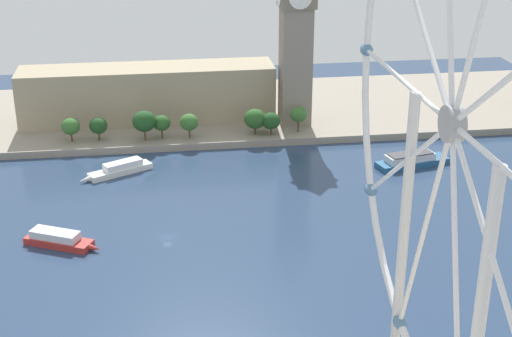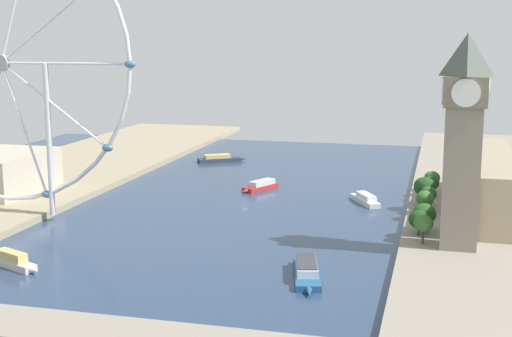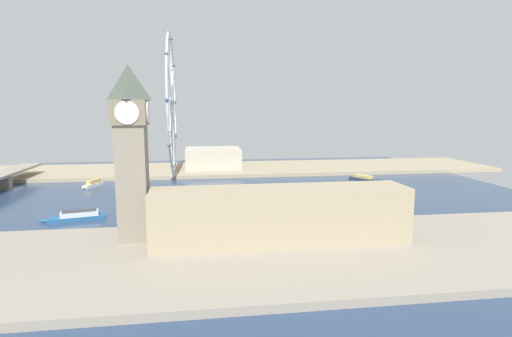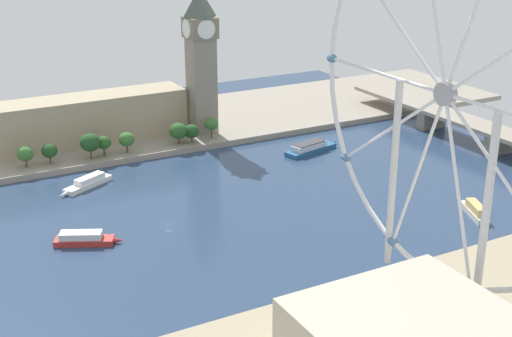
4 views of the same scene
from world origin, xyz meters
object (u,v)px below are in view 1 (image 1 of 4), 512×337
at_px(parliament_block, 148,94).
at_px(ferris_wheel, 452,128).
at_px(tour_boat_1, 59,239).
at_px(tour_boat_2, 120,169).
at_px(tour_boat_4, 413,160).
at_px(clock_tower, 296,33).

bearing_deg(parliament_block, ferris_wheel, 15.83).
xyz_separation_m(tour_boat_1, tour_boat_2, (-55.26, 17.25, -0.11)).
height_order(ferris_wheel, tour_boat_1, ferris_wheel).
height_order(parliament_block, ferris_wheel, ferris_wheel).
bearing_deg(tour_boat_1, tour_boat_4, 46.51).
distance_m(clock_tower, tour_boat_1, 139.58).
bearing_deg(tour_boat_4, tour_boat_1, -172.84).
distance_m(tour_boat_1, tour_boat_4, 138.97).
distance_m(ferris_wheel, tour_boat_1, 139.74).
height_order(clock_tower, ferris_wheel, ferris_wheel).
bearing_deg(tour_boat_1, tour_boat_2, 98.90).
xyz_separation_m(tour_boat_2, tour_boat_4, (7.10, 113.11, 0.26)).
relative_size(tour_boat_1, tour_boat_2, 0.89).
bearing_deg(ferris_wheel, parliament_block, -164.17).
height_order(tour_boat_2, tour_boat_4, tour_boat_4).
bearing_deg(parliament_block, tour_boat_1, -14.90).
distance_m(clock_tower, parliament_block, 70.33).
height_order(tour_boat_1, tour_boat_2, tour_boat_1).
bearing_deg(clock_tower, ferris_wheel, -2.09).
height_order(ferris_wheel, tour_boat_4, ferris_wheel).
bearing_deg(ferris_wheel, tour_boat_1, -136.44).
distance_m(clock_tower, tour_boat_2, 94.89).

